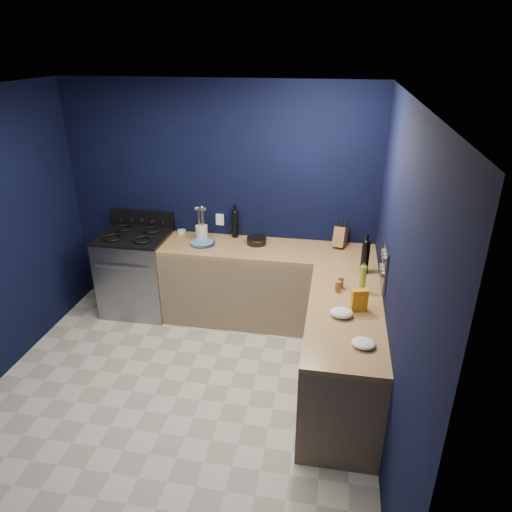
% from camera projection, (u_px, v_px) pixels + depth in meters
% --- Properties ---
extents(floor, '(3.50, 3.50, 0.02)m').
position_uv_depth(floor, '(177.00, 398.00, 4.25)').
color(floor, beige).
rests_on(floor, ground).
extents(ceiling, '(3.50, 3.50, 0.02)m').
position_uv_depth(ceiling, '(150.00, 94.00, 3.16)').
color(ceiling, silver).
rests_on(ceiling, ground).
extents(wall_back, '(3.50, 0.02, 2.60)m').
position_uv_depth(wall_back, '(220.00, 200.00, 5.28)').
color(wall_back, black).
rests_on(wall_back, ground).
extents(wall_right, '(0.02, 3.50, 2.60)m').
position_uv_depth(wall_right, '(395.00, 287.00, 3.43)').
color(wall_right, black).
rests_on(wall_right, ground).
extents(wall_front, '(3.50, 0.02, 2.60)m').
position_uv_depth(wall_front, '(31.00, 437.00, 2.13)').
color(wall_front, black).
rests_on(wall_front, ground).
extents(cab_back, '(2.30, 0.63, 0.86)m').
position_uv_depth(cab_back, '(267.00, 286.00, 5.26)').
color(cab_back, '#856E50').
rests_on(cab_back, floor).
extents(top_back, '(2.30, 0.63, 0.04)m').
position_uv_depth(top_back, '(268.00, 250.00, 5.07)').
color(top_back, brown).
rests_on(top_back, cab_back).
extents(cab_right, '(0.63, 1.67, 0.86)m').
position_uv_depth(cab_right, '(341.00, 356.00, 4.10)').
color(cab_right, '#856E50').
rests_on(cab_right, floor).
extents(top_right, '(0.63, 1.67, 0.04)m').
position_uv_depth(top_right, '(345.00, 312.00, 3.91)').
color(top_right, brown).
rests_on(top_right, cab_right).
extents(gas_range, '(0.76, 0.66, 0.92)m').
position_uv_depth(gas_range, '(138.00, 274.00, 5.47)').
color(gas_range, gray).
rests_on(gas_range, floor).
extents(oven_door, '(0.59, 0.02, 0.42)m').
position_uv_depth(oven_door, '(126.00, 287.00, 5.20)').
color(oven_door, black).
rests_on(oven_door, gas_range).
extents(cooktop, '(0.76, 0.66, 0.03)m').
position_uv_depth(cooktop, '(133.00, 236.00, 5.27)').
color(cooktop, black).
rests_on(cooktop, gas_range).
extents(backguard, '(0.76, 0.06, 0.20)m').
position_uv_depth(backguard, '(143.00, 218.00, 5.50)').
color(backguard, black).
rests_on(backguard, gas_range).
extents(spice_panel, '(0.02, 0.28, 0.38)m').
position_uv_depth(spice_panel, '(384.00, 269.00, 3.97)').
color(spice_panel, gray).
rests_on(spice_panel, wall_right).
extents(wall_outlet, '(0.09, 0.02, 0.13)m').
position_uv_depth(wall_outlet, '(220.00, 220.00, 5.35)').
color(wall_outlet, white).
rests_on(wall_outlet, wall_back).
extents(plate_stack, '(0.33, 0.33, 0.03)m').
position_uv_depth(plate_stack, '(202.00, 243.00, 5.15)').
color(plate_stack, '#3B6FAE').
rests_on(plate_stack, top_back).
extents(ramekin, '(0.13, 0.13, 0.04)m').
position_uv_depth(ramekin, '(182.00, 232.00, 5.45)').
color(ramekin, white).
rests_on(ramekin, top_back).
extents(utensil_crock, '(0.18, 0.18, 0.17)m').
position_uv_depth(utensil_crock, '(202.00, 233.00, 5.24)').
color(utensil_crock, beige).
rests_on(utensil_crock, top_back).
extents(wine_bottle_back, '(0.10, 0.10, 0.30)m').
position_uv_depth(wine_bottle_back, '(235.00, 224.00, 5.29)').
color(wine_bottle_back, black).
rests_on(wine_bottle_back, top_back).
extents(lemon_basket, '(0.22, 0.22, 0.08)m').
position_uv_depth(lemon_basket, '(257.00, 240.00, 5.15)').
color(lemon_basket, black).
rests_on(lemon_basket, top_back).
extents(knife_block, '(0.18, 0.27, 0.27)m').
position_uv_depth(knife_block, '(340.00, 237.00, 5.07)').
color(knife_block, brown).
rests_on(knife_block, top_back).
extents(wine_bottle_right, '(0.09, 0.09, 0.32)m').
position_uv_depth(wine_bottle_right, '(365.00, 258.00, 4.46)').
color(wine_bottle_right, black).
rests_on(wine_bottle_right, top_right).
extents(oil_bottle, '(0.06, 0.06, 0.25)m').
position_uv_depth(oil_bottle, '(363.00, 279.00, 4.14)').
color(oil_bottle, '#92AE2B').
rests_on(oil_bottle, top_right).
extents(spice_jar_near, '(0.06, 0.06, 0.11)m').
position_uv_depth(spice_jar_near, '(341.00, 282.00, 4.23)').
color(spice_jar_near, olive).
rests_on(spice_jar_near, top_right).
extents(spice_jar_far, '(0.06, 0.06, 0.10)m').
position_uv_depth(spice_jar_far, '(338.00, 286.00, 4.17)').
color(spice_jar_far, olive).
rests_on(spice_jar_far, top_right).
extents(crouton_bag, '(0.15, 0.10, 0.20)m').
position_uv_depth(crouton_bag, '(359.00, 300.00, 3.85)').
color(crouton_bag, red).
rests_on(crouton_bag, top_right).
extents(towel_front, '(0.22, 0.20, 0.07)m').
position_uv_depth(towel_front, '(342.00, 313.00, 3.80)').
color(towel_front, white).
rests_on(towel_front, top_right).
extents(towel_end, '(0.21, 0.19, 0.05)m').
position_uv_depth(towel_end, '(363.00, 343.00, 3.43)').
color(towel_end, white).
rests_on(towel_end, top_right).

